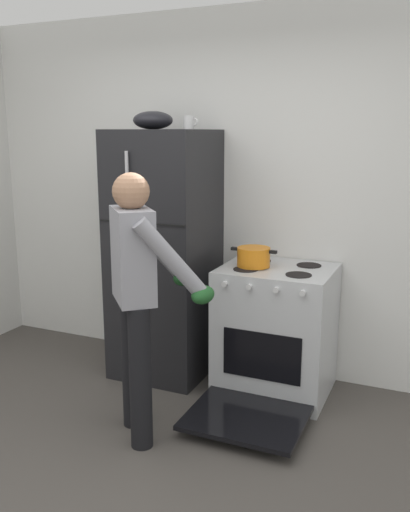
{
  "coord_description": "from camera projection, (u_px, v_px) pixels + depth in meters",
  "views": [
    {
      "loc": [
        1.49,
        -2.0,
        1.82
      ],
      "look_at": [
        0.03,
        1.32,
        1.0
      ],
      "focal_mm": 38.72,
      "sensor_mm": 36.0,
      "label": 1
    }
  ],
  "objects": [
    {
      "name": "mixing_bowl",
      "position": [
        153.0,
        120.0,
        3.95
      ],
      "size": [
        0.29,
        0.29,
        0.13
      ],
      "primitive_type": "ellipsoid",
      "color": "black",
      "rests_on": "refrigerator"
    },
    {
      "name": "kitchen_wall_back",
      "position": [
        235.0,
        194.0,
        4.22
      ],
      "size": [
        6.0,
        0.1,
        2.7
      ],
      "primitive_type": "cube",
      "color": "white",
      "rests_on": "ground"
    },
    {
      "name": "coffee_mug",
      "position": [
        189.0,
        122.0,
        3.89
      ],
      "size": [
        0.11,
        0.08,
        0.1
      ],
      "color": "silver",
      "rests_on": "refrigerator"
    },
    {
      "name": "stove_range",
      "position": [
        275.0,
        332.0,
        3.88
      ],
      "size": [
        0.76,
        1.22,
        0.91
      ],
      "color": "silver",
      "rests_on": "ground"
    },
    {
      "name": "red_pot",
      "position": [
        254.0,
        257.0,
        3.79
      ],
      "size": [
        0.33,
        0.23,
        0.13
      ],
      "color": "orange",
      "rests_on": "stove_range"
    },
    {
      "name": "ground",
      "position": [
        94.0,
        502.0,
        2.77
      ],
      "size": [
        8.0,
        8.0,
        0.0
      ],
      "primitive_type": "plane",
      "color": "#4C4742"
    },
    {
      "name": "refrigerator",
      "position": [
        165.0,
        255.0,
        4.13
      ],
      "size": [
        0.68,
        0.72,
        1.83
      ],
      "color": "black",
      "rests_on": "ground"
    },
    {
      "name": "person_cook",
      "position": [
        139.0,
        285.0,
        3.2
      ],
      "size": [
        0.65,
        0.68,
        1.6
      ],
      "color": "black",
      "rests_on": "ground"
    }
  ]
}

